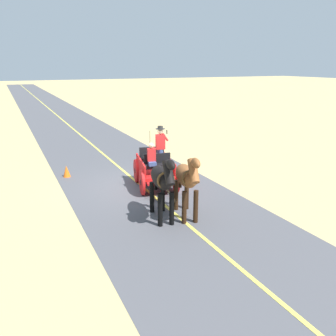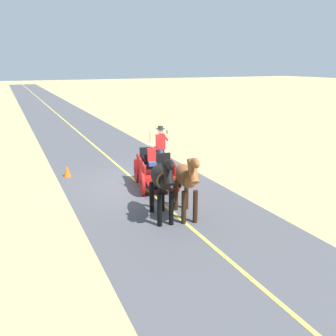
{
  "view_description": "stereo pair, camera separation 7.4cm",
  "coord_description": "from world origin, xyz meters",
  "px_view_note": "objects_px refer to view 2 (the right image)",
  "views": [
    {
      "loc": [
        4.75,
        12.71,
        4.74
      ],
      "look_at": [
        -0.48,
        1.61,
        1.1
      ],
      "focal_mm": 37.67,
      "sensor_mm": 36.0,
      "label": 1
    },
    {
      "loc": [
        4.68,
        12.75,
        4.74
      ],
      "look_at": [
        -0.48,
        1.61,
        1.1
      ],
      "focal_mm": 37.67,
      "sensor_mm": 36.0,
      "label": 2
    }
  ],
  "objects_px": {
    "horse_near_side": "(186,178)",
    "horse_off_side": "(162,180)",
    "horse_drawn_carriage": "(156,168)",
    "traffic_cone": "(67,171)"
  },
  "relations": [
    {
      "from": "horse_drawn_carriage",
      "to": "traffic_cone",
      "type": "distance_m",
      "value": 4.19
    },
    {
      "from": "traffic_cone",
      "to": "horse_drawn_carriage",
      "type": "bearing_deg",
      "value": 135.7
    },
    {
      "from": "horse_off_side",
      "to": "traffic_cone",
      "type": "height_order",
      "value": "horse_off_side"
    },
    {
      "from": "horse_drawn_carriage",
      "to": "horse_off_side",
      "type": "bearing_deg",
      "value": 70.61
    },
    {
      "from": "horse_drawn_carriage",
      "to": "horse_off_side",
      "type": "distance_m",
      "value": 3.1
    },
    {
      "from": "horse_drawn_carriage",
      "to": "horse_off_side",
      "type": "xyz_separation_m",
      "value": [
        1.01,
        2.88,
        0.51
      ]
    },
    {
      "from": "horse_drawn_carriage",
      "to": "horse_near_side",
      "type": "xyz_separation_m",
      "value": [
        0.25,
        3.04,
        0.51
      ]
    },
    {
      "from": "horse_near_side",
      "to": "horse_off_side",
      "type": "xyz_separation_m",
      "value": [
        0.77,
        -0.16,
        0.0
      ]
    },
    {
      "from": "horse_drawn_carriage",
      "to": "traffic_cone",
      "type": "relative_size",
      "value": 9.01
    },
    {
      "from": "horse_drawn_carriage",
      "to": "traffic_cone",
      "type": "height_order",
      "value": "horse_drawn_carriage"
    }
  ]
}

